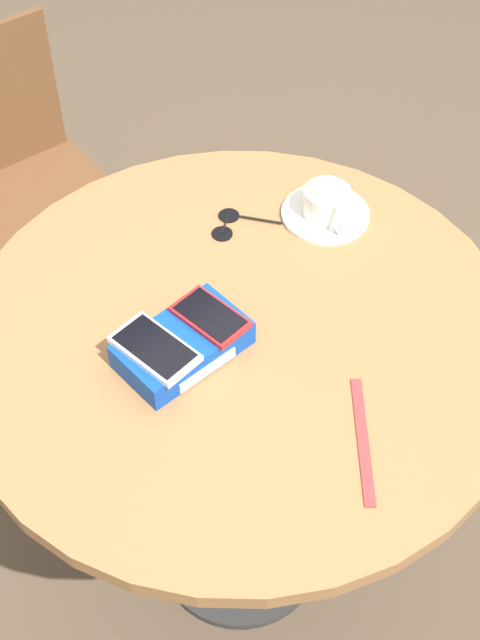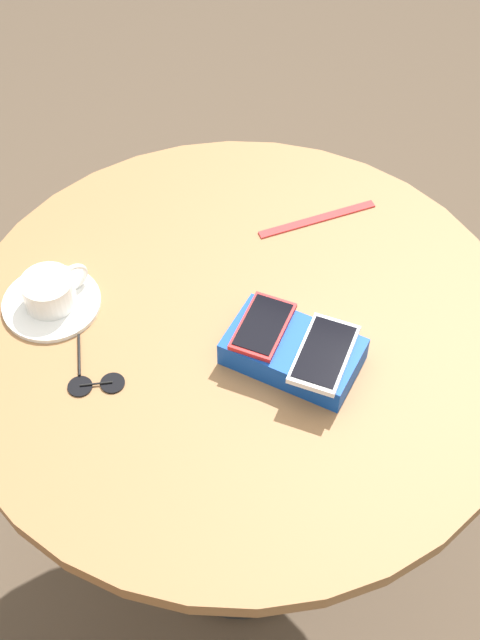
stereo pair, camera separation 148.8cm
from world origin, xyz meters
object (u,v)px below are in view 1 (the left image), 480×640
round_table (240,375)px  sunglasses (230,224)px  phone_box (183,345)px  chair_near_window (21,203)px  coffee_cup (327,202)px  lanyard_strap (363,440)px  saucer (325,214)px  phone_red (210,317)px  phone_white (155,349)px

round_table → sunglasses: size_ratio=7.64×
round_table → phone_box: bearing=172.8°
phone_box → chair_near_window: (0.11, 0.85, -0.36)m
coffee_cup → lanyard_strap: (-0.28, -0.39, -0.03)m
phone_box → coffee_cup: size_ratio=1.86×
lanyard_strap → saucer: bearing=54.8°
phone_red → saucer: size_ratio=0.79×
round_table → chair_near_window: 0.89m
round_table → lanyard_strap: 0.30m
phone_white → lanyard_strap: 0.34m
phone_white → phone_red: (0.10, 0.00, -0.00)m
round_table → phone_white: size_ratio=6.35×
lanyard_strap → chair_near_window: (0.00, 1.14, -0.34)m
lanyard_strap → sunglasses: size_ratio=1.84×
phone_red → coffee_cup: coffee_cup is taller
round_table → saucer: 0.33m
saucer → sunglasses: (-0.15, 0.09, -0.00)m
round_table → lanyard_strap: lanyard_strap is taller
lanyard_strap → phone_red: bearing=101.0°
phone_white → coffee_cup: size_ratio=1.28×
sunglasses → phone_box: bearing=-141.4°
phone_red → chair_near_window: size_ratio=0.15×
chair_near_window → phone_white: bearing=-100.8°
round_table → sunglasses: bearing=56.1°
saucer → sunglasses: size_ratio=1.34×
phone_box → chair_near_window: phone_box is taller
phone_red → lanyard_strap: 0.30m
saucer → coffee_cup: 0.03m
round_table → sunglasses: sunglasses is taller
saucer → chair_near_window: (-0.28, 0.74, -0.34)m
phone_box → sunglasses: (0.24, 0.19, -0.02)m
lanyard_strap → sunglasses: 0.50m
sunglasses → phone_white: bearing=-146.7°
round_table → coffee_cup: coffee_cup is taller
round_table → phone_box: 0.18m
phone_red → round_table: bearing=-15.2°
saucer → lanyard_strap: bearing=-125.2°
phone_white → phone_red: size_ratio=1.14×
lanyard_strap → coffee_cup: bearing=54.7°
phone_box → coffee_cup: bearing=14.5°
phone_box → phone_red: 0.06m
round_table → lanyard_strap: size_ratio=4.16×
phone_box → saucer: phone_box is taller
round_table → chair_near_window: chair_near_window is taller
phone_box → saucer: (0.39, 0.10, -0.02)m
coffee_cup → chair_near_window: bearing=110.3°
saucer → chair_near_window: chair_near_window is taller
saucer → coffee_cup: (-0.00, -0.00, 0.03)m
phone_white → phone_red: bearing=0.3°
chair_near_window → phone_red: bearing=-93.9°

